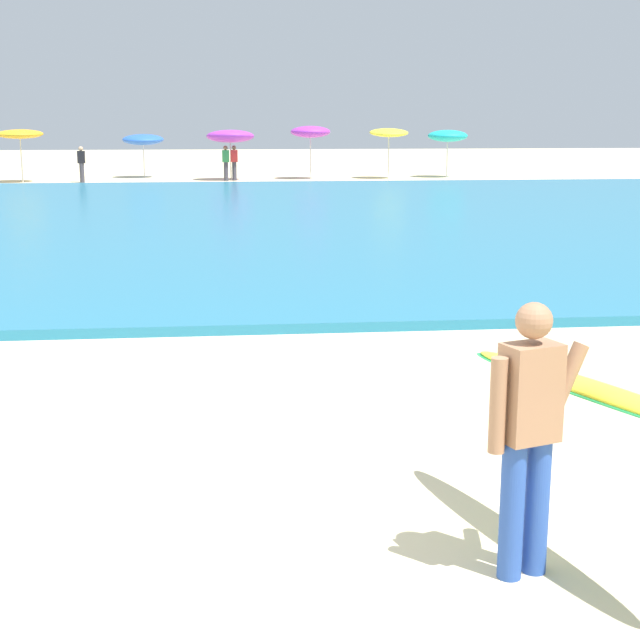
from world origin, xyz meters
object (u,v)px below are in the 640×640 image
beach_umbrella_4 (310,132)px  beach_umbrella_6 (448,136)px  beach_umbrella_2 (143,140)px  beachgoer_near_row_right (81,163)px  surfer_with_board (561,412)px  beach_umbrella_5 (389,133)px  beach_umbrella_3 (230,136)px  beachgoer_near_row_left (226,162)px  beach_umbrella_1 (20,134)px  beachgoer_near_row_mid (234,162)px

beach_umbrella_4 → beach_umbrella_6: size_ratio=1.09×
beach_umbrella_2 → beachgoer_near_row_right: 4.09m
surfer_with_board → beach_umbrella_4: (2.08, 38.13, 1.14)m
beach_umbrella_5 → beachgoer_near_row_right: size_ratio=1.51×
beach_umbrella_3 → beach_umbrella_5: size_ratio=0.97×
beach_umbrella_4 → beach_umbrella_6: 6.70m
beach_umbrella_6 → beachgoer_near_row_right: bearing=-173.4°
beach_umbrella_6 → beachgoer_near_row_left: 10.78m
surfer_with_board → beach_umbrella_4: beach_umbrella_4 is taller
beach_umbrella_6 → beach_umbrella_1: bearing=-175.3°
beach_umbrella_1 → beachgoer_near_row_right: bearing=-7.2°
beach_umbrella_2 → beachgoer_near_row_right: (-2.47, -3.12, -0.95)m
surfer_with_board → beach_umbrella_1: 38.68m
beach_umbrella_6 → beachgoer_near_row_mid: beach_umbrella_6 is taller
beach_umbrella_4 → beach_umbrella_6: bearing=5.2°
beachgoer_near_row_left → beachgoer_near_row_right: same height
beachgoer_near_row_left → beachgoer_near_row_mid: bearing=26.1°
beachgoer_near_row_right → beach_umbrella_1: bearing=172.8°
beachgoer_near_row_mid → beachgoer_near_row_right: 6.77m
beach_umbrella_4 → beachgoer_near_row_mid: beach_umbrella_4 is taller
beach_umbrella_1 → beach_umbrella_4: bearing=4.5°
surfer_with_board → beach_umbrella_5: size_ratio=1.08×
beach_umbrella_3 → beach_umbrella_5: 7.42m
beach_umbrella_4 → beachgoer_near_row_mid: size_ratio=1.55×
surfer_with_board → beachgoer_near_row_mid: size_ratio=1.63×
beachgoer_near_row_right → beachgoer_near_row_mid: bearing=5.2°
beach_umbrella_4 → surfer_with_board: bearing=-93.1°
beach_umbrella_4 → beach_umbrella_5: beach_umbrella_4 is taller
beachgoer_near_row_left → beach_umbrella_1: bearing=-179.4°
beach_umbrella_1 → surfer_with_board: bearing=-73.7°
beachgoer_near_row_left → beachgoer_near_row_mid: size_ratio=1.00×
beach_umbrella_3 → beach_umbrella_6: size_ratio=1.03×
beach_umbrella_4 → beach_umbrella_6: (6.67, 0.61, -0.21)m
beach_umbrella_2 → beachgoer_near_row_mid: size_ratio=1.33×
beachgoer_near_row_right → beach_umbrella_5: bearing=5.2°
beach_umbrella_5 → beachgoer_near_row_left: beach_umbrella_5 is taller
beach_umbrella_6 → beach_umbrella_5: bearing=-167.1°
beach_umbrella_1 → beachgoer_near_row_left: (9.00, 0.10, -1.26)m
beach_umbrella_3 → beachgoer_near_row_left: bearing=-116.0°
surfer_with_board → beach_umbrella_5: (5.77, 38.06, 1.09)m
beach_umbrella_2 → beachgoer_near_row_mid: 5.04m
beach_umbrella_3 → beachgoer_near_row_right: (-6.59, -0.91, -1.14)m
beach_umbrella_3 → beach_umbrella_4: bearing=6.9°
beach_umbrella_6 → beachgoer_near_row_left: size_ratio=1.43×
beach_umbrella_5 → beachgoer_near_row_mid: 7.39m
beachgoer_near_row_right → beachgoer_near_row_left: bearing=3.9°
beachgoer_near_row_left → beachgoer_near_row_right: (-6.36, -0.43, 0.00)m
beach_umbrella_4 → beach_umbrella_1: bearing=-175.5°
surfer_with_board → beach_umbrella_3: 37.73m
beach_umbrella_1 → beach_umbrella_4: size_ratio=0.96×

